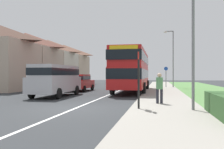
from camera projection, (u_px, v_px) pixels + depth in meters
ground_plane at (75, 109)px, 11.20m from camera, size 120.00×120.00×0.00m
lane_marking_centre at (109, 95)px, 19.06m from camera, size 0.14×60.00×0.01m
pavement_near_side at (164, 97)px, 16.29m from camera, size 3.20×68.00×0.12m
double_decker_bus at (132, 69)px, 21.89m from camera, size 2.80×10.70×3.70m
parked_van_silver at (56, 78)px, 17.48m from camera, size 2.11×5.58×2.26m
parked_car_red at (80, 82)px, 23.30m from camera, size 1.92×4.39×1.62m
pedestrian_at_stop at (159, 87)px, 12.23m from camera, size 0.34×0.34×1.67m
bus_stop_sign at (139, 76)px, 10.39m from camera, size 0.09×0.52×2.60m
cycle_route_sign at (166, 76)px, 28.16m from camera, size 0.44×0.08×2.52m
street_lamp_near at (191, 7)px, 10.01m from camera, size 1.14×0.20×7.73m
street_lamp_mid at (172, 55)px, 28.34m from camera, size 1.14×0.20×6.77m
house_terrace_far_side at (37, 61)px, 33.29m from camera, size 7.79×24.54×6.88m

